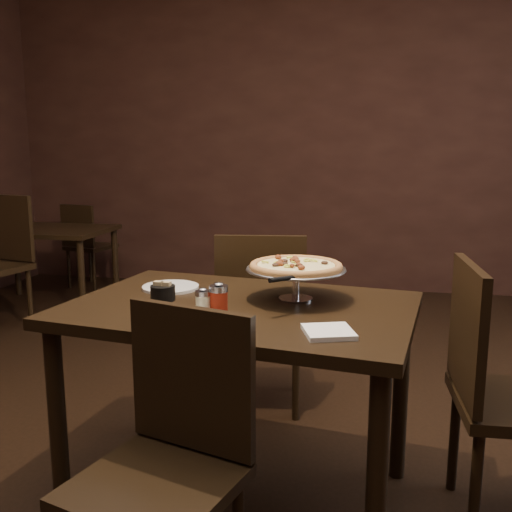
# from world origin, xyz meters

# --- Properties ---
(room) EXTENTS (6.04, 7.04, 2.84)m
(room) POSITION_xyz_m (0.06, 0.03, 1.40)
(room) COLOR black
(room) RESTS_ON ground
(dining_table) EXTENTS (1.34, 1.00, 0.77)m
(dining_table) POSITION_xyz_m (0.03, 0.01, 0.67)
(dining_table) COLOR black
(dining_table) RESTS_ON ground
(background_table) EXTENTS (1.08, 0.72, 0.68)m
(background_table) POSITION_xyz_m (-2.20, 2.37, 0.59)
(background_table) COLOR black
(background_table) RESTS_ON ground
(pizza_stand) EXTENTS (0.37, 0.37, 0.15)m
(pizza_stand) POSITION_xyz_m (0.22, 0.12, 0.90)
(pizza_stand) COLOR #B6B6BD
(pizza_stand) RESTS_ON dining_table
(parmesan_shaker) EXTENTS (0.05, 0.05, 0.09)m
(parmesan_shaker) POSITION_xyz_m (-0.06, -0.14, 0.82)
(parmesan_shaker) COLOR beige
(parmesan_shaker) RESTS_ON dining_table
(pepper_flake_shaker) EXTENTS (0.06, 0.06, 0.11)m
(pepper_flake_shaker) POSITION_xyz_m (-0.01, -0.13, 0.83)
(pepper_flake_shaker) COLOR maroon
(pepper_flake_shaker) RESTS_ON dining_table
(packet_caddy) EXTENTS (0.09, 0.09, 0.07)m
(packet_caddy) POSITION_xyz_m (-0.27, 0.01, 0.80)
(packet_caddy) COLOR black
(packet_caddy) RESTS_ON dining_table
(napkin_stack) EXTENTS (0.18, 0.18, 0.02)m
(napkin_stack) POSITION_xyz_m (0.37, -0.27, 0.78)
(napkin_stack) COLOR white
(napkin_stack) RESTS_ON dining_table
(plate_left) EXTENTS (0.23, 0.23, 0.01)m
(plate_left) POSITION_xyz_m (-0.30, 0.19, 0.78)
(plate_left) COLOR silver
(plate_left) RESTS_ON dining_table
(plate_near) EXTENTS (0.23, 0.23, 0.01)m
(plate_near) POSITION_xyz_m (-0.07, -0.31, 0.78)
(plate_near) COLOR silver
(plate_near) RESTS_ON dining_table
(serving_spatula) EXTENTS (0.14, 0.14, 0.02)m
(serving_spatula) POSITION_xyz_m (0.20, -0.09, 0.89)
(serving_spatula) COLOR #B6B6BD
(serving_spatula) RESTS_ON pizza_stand
(chair_far) EXTENTS (0.49, 0.49, 0.93)m
(chair_far) POSITION_xyz_m (-0.03, 0.77, 0.51)
(chair_far) COLOR black
(chair_far) RESTS_ON ground
(chair_near) EXTENTS (0.51, 0.51, 0.89)m
(chair_near) POSITION_xyz_m (-0.05, -0.55, 0.48)
(chair_near) COLOR black
(chair_near) RESTS_ON ground
(chair_side) EXTENTS (0.46, 0.46, 0.95)m
(chair_side) POSITION_xyz_m (0.95, 0.05, 0.52)
(chair_side) COLOR black
(chair_side) RESTS_ON ground
(bg_chair_far) EXTENTS (0.46, 0.46, 0.82)m
(bg_chair_far) POSITION_xyz_m (-2.19, 3.07, 0.45)
(bg_chair_far) COLOR black
(bg_chair_far) RESTS_ON ground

